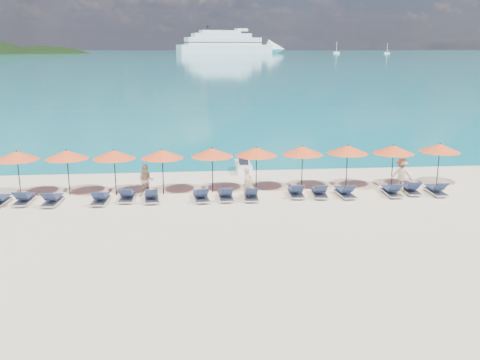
{
  "coord_description": "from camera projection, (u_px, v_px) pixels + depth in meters",
  "views": [
    {
      "loc": [
        -2.15,
        -20.09,
        7.0
      ],
      "look_at": [
        0.0,
        3.0,
        1.2
      ],
      "focal_mm": 40.0,
      "sensor_mm": 36.0,
      "label": 1
    }
  ],
  "objects": [
    {
      "name": "ground",
      "position": [
        247.0,
        227.0,
        21.3
      ],
      "size": [
        1400.0,
        1400.0,
        0.0
      ],
      "primitive_type": "plane",
      "color": "beige"
    },
    {
      "name": "sea",
      "position": [
        191.0,
        52.0,
        658.78
      ],
      "size": [
        1600.0,
        1300.0,
        0.01
      ],
      "primitive_type": "cube",
      "color": "#1FA9B2",
      "rests_on": "ground"
    },
    {
      "name": "headland_small",
      "position": [
        48.0,
        88.0,
        557.19
      ],
      "size": [
        162.0,
        126.0,
        85.5
      ],
      "color": "black",
      "rests_on": "ground"
    },
    {
      "name": "cruise_ship",
      "position": [
        235.0,
        45.0,
        535.13
      ],
      "size": [
        115.38,
        53.83,
        32.15
      ],
      "rotation": [
        0.0,
        0.0,
        0.32
      ],
      "color": "white",
      "rests_on": "ground"
    },
    {
      "name": "sailboat_near",
      "position": [
        336.0,
        52.0,
        561.49
      ],
      "size": [
        6.52,
        2.17,
        11.95
      ],
      "color": "white",
      "rests_on": "ground"
    },
    {
      "name": "sailboat_far",
      "position": [
        387.0,
        53.0,
        533.1
      ],
      "size": [
        5.58,
        1.86,
        10.22
      ],
      "color": "white",
      "rests_on": "ground"
    },
    {
      "name": "jetski",
      "position": [
        243.0,
        166.0,
        30.65
      ],
      "size": [
        0.83,
        2.22,
        0.79
      ],
      "rotation": [
        0.0,
        0.0,
        -0.0
      ],
      "color": "white",
      "rests_on": "ground"
    },
    {
      "name": "beachgoer_a",
      "position": [
        247.0,
        184.0,
        24.94
      ],
      "size": [
        0.66,
        0.65,
        1.53
      ],
      "primitive_type": "imported",
      "rotation": [
        0.0,
        0.0,
        0.74
      ],
      "color": "tan",
      "rests_on": "ground"
    },
    {
      "name": "beachgoer_b",
      "position": [
        146.0,
        181.0,
        25.52
      ],
      "size": [
        0.76,
        0.44,
        1.55
      ],
      "primitive_type": "imported",
      "rotation": [
        0.0,
        0.0,
        -0.01
      ],
      "color": "tan",
      "rests_on": "ground"
    },
    {
      "name": "beachgoer_c",
      "position": [
        401.0,
        175.0,
        26.41
      ],
      "size": [
        1.18,
        0.83,
        1.66
      ],
      "primitive_type": "imported",
      "rotation": [
        0.0,
        0.0,
        2.79
      ],
      "color": "tan",
      "rests_on": "ground"
    },
    {
      "name": "umbrella_0",
      "position": [
        17.0,
        156.0,
        25.14
      ],
      "size": [
        2.1,
        2.1,
        2.28
      ],
      "color": "black",
      "rests_on": "ground"
    },
    {
      "name": "umbrella_1",
      "position": [
        67.0,
        155.0,
        25.38
      ],
      "size": [
        2.1,
        2.1,
        2.28
      ],
      "color": "black",
      "rests_on": "ground"
    },
    {
      "name": "umbrella_2",
      "position": [
        114.0,
        154.0,
        25.41
      ],
      "size": [
        2.1,
        2.1,
        2.28
      ],
      "color": "black",
      "rests_on": "ground"
    },
    {
      "name": "umbrella_3",
      "position": [
        162.0,
        154.0,
        25.53
      ],
      "size": [
        2.1,
        2.1,
        2.28
      ],
      "color": "black",
      "rests_on": "ground"
    },
    {
      "name": "umbrella_4",
      "position": [
        212.0,
        152.0,
        25.89
      ],
      "size": [
        2.1,
        2.1,
        2.28
      ],
      "color": "black",
      "rests_on": "ground"
    },
    {
      "name": "umbrella_5",
      "position": [
        256.0,
        152.0,
        26.11
      ],
      "size": [
        2.1,
        2.1,
        2.28
      ],
      "color": "black",
      "rests_on": "ground"
    },
    {
      "name": "umbrella_6",
      "position": [
        303.0,
        151.0,
        26.36
      ],
      "size": [
        2.1,
        2.1,
        2.28
      ],
      "color": "black",
      "rests_on": "ground"
    },
    {
      "name": "umbrella_7",
      "position": [
        348.0,
        150.0,
        26.62
      ],
      "size": [
        2.1,
        2.1,
        2.28
      ],
      "color": "black",
      "rests_on": "ground"
    },
    {
      "name": "umbrella_8",
      "position": [
        394.0,
        150.0,
        26.62
      ],
      "size": [
        2.1,
        2.1,
        2.28
      ],
      "color": "black",
      "rests_on": "ground"
    },
    {
      "name": "umbrella_9",
      "position": [
        440.0,
        148.0,
        27.05
      ],
      "size": [
        2.1,
        2.1,
        2.28
      ],
      "color": "black",
      "rests_on": "ground"
    },
    {
      "name": "lounger_1",
      "position": [
        24.0,
        199.0,
        24.44
      ],
      "size": [
        0.65,
        1.71,
        0.66
      ],
      "rotation": [
        0.0,
        0.0,
        -0.02
      ],
      "color": "silver",
      "rests_on": "ground"
    },
    {
      "name": "lounger_2",
      "position": [
        52.0,
        200.0,
        24.29
      ],
      "size": [
        0.74,
        1.74,
        0.66
      ],
      "rotation": [
        0.0,
        0.0,
        -0.07
      ],
      "color": "silver",
      "rests_on": "ground"
    },
    {
      "name": "lounger_3",
      "position": [
        101.0,
        199.0,
        24.48
      ],
      "size": [
        0.7,
        1.73,
        0.66
      ],
      "rotation": [
        0.0,
        0.0,
        -0.05
      ],
      "color": "silver",
      "rests_on": "ground"
    },
    {
      "name": "lounger_4",
      "position": [
        127.0,
        196.0,
        24.94
      ],
      "size": [
        0.65,
        1.71,
        0.66
      ],
      "rotation": [
        0.0,
        0.0,
        -0.02
      ],
      "color": "silver",
      "rests_on": "ground"
    },
    {
      "name": "lounger_5",
      "position": [
        151.0,
        196.0,
        24.84
      ],
      "size": [
        0.77,
        1.75,
        0.66
      ],
      "rotation": [
        0.0,
        0.0,
        0.09
      ],
      "color": "silver",
      "rests_on": "ground"
    },
    {
      "name": "lounger_6",
      "position": [
        201.0,
        196.0,
        24.96
      ],
      "size": [
        0.79,
        1.76,
        0.66
      ],
      "rotation": [
        0.0,
        0.0,
        0.1
      ],
      "color": "silver",
      "rests_on": "ground"
    },
    {
      "name": "lounger_7",
      "position": [
        226.0,
        195.0,
        25.1
      ],
      "size": [
        0.66,
        1.71,
        0.66
      ],
      "rotation": [
        0.0,
        0.0,
        0.02
      ],
      "color": "silver",
      "rests_on": "ground"
    },
    {
      "name": "lounger_8",
      "position": [
        251.0,
        195.0,
        25.13
      ],
      "size": [
        0.7,
        1.73,
        0.66
      ],
      "rotation": [
        0.0,
        0.0,
        -0.05
      ],
      "color": "silver",
      "rests_on": "ground"
    },
    {
      "name": "lounger_9",
      "position": [
        296.0,
        192.0,
        25.63
      ],
      "size": [
        0.69,
        1.72,
        0.66
      ],
      "rotation": [
        0.0,
        0.0,
        -0.04
      ],
      "color": "silver",
      "rests_on": "ground"
    },
    {
      "name": "lounger_10",
      "position": [
        319.0,
        192.0,
        25.6
      ],
      "size": [
        0.77,
        1.75,
        0.66
      ],
      "rotation": [
        0.0,
        0.0,
        -0.09
      ],
      "color": "silver",
      "rests_on": "ground"
    },
    {
      "name": "lounger_11",
      "position": [
        345.0,
        192.0,
        25.58
      ],
      "size": [
        0.73,
        1.74,
        0.66
      ],
      "rotation": [
        0.0,
        0.0,
        0.07
      ],
      "color": "silver",
      "rests_on": "ground"
    },
    {
      "name": "lounger_12",
      "position": [
        392.0,
        191.0,
        25.79
      ],
      "size": [
        0.67,
        1.72,
        0.66
      ],
      "rotation": [
        0.0,
        0.0,
        -0.03
      ],
      "color": "silver",
      "rests_on": "ground"
    },
    {
      "name": "lounger_13",
      "position": [
        411.0,
        189.0,
        26.16
      ],
      "size": [
        0.75,
        1.74,
        0.66
      ],
      "rotation": [
        0.0,
        0.0,
        -0.08
      ],
      "color": "silver",
      "rests_on": "ground"
    },
    {
      "name": "lounger_14",
      "position": [
        436.0,
        190.0,
        25.98
      ],
      "size": [
        0.69,
        1.72,
        0.66
      ],
      "rotation": [
        0.0,
        0.0,
        -0.04
      ],
      "color": "silver",
      "rests_on": "ground"
    }
  ]
}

